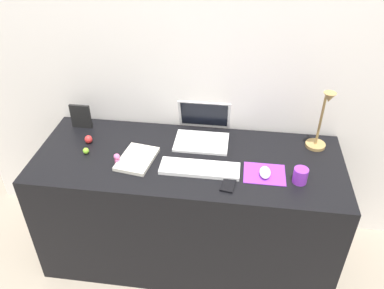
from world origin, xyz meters
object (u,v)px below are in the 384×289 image
object	(u,v)px
toy_figurine_red	(89,139)
coffee_mug	(300,176)
toy_figurine_lime	(86,151)
laptop	(203,130)
mouse	(265,172)
keyboard	(200,169)
cell_phone	(229,183)
desk_lamp	(322,122)
notebook_pad	(137,159)
toy_figurine_pink	(117,159)
picture_frame	(81,116)

from	to	relation	value
toy_figurine_red	coffee_mug	bearing A→B (deg)	-9.28
toy_figurine_lime	toy_figurine_red	size ratio (longest dim) A/B	0.76
coffee_mug	laptop	bearing A→B (deg)	147.58
laptop	mouse	world-z (taller)	laptop
keyboard	toy_figurine_red	world-z (taller)	toy_figurine_red
cell_phone	toy_figurine_red	world-z (taller)	toy_figurine_red
desk_lamp	toy_figurine_lime	world-z (taller)	desk_lamp
notebook_pad	toy_figurine_lime	distance (m)	0.29
toy_figurine_lime	toy_figurine_pink	xyz separation A→B (m)	(0.19, -0.06, 0.02)
toy_figurine_lime	desk_lamp	bearing A→B (deg)	9.53
notebook_pad	keyboard	bearing A→B (deg)	2.71
picture_frame	toy_figurine_lime	bearing A→B (deg)	-65.45
toy_figurine_pink	laptop	bearing A→B (deg)	36.37
laptop	toy_figurine_red	world-z (taller)	laptop
notebook_pad	toy_figurine_lime	world-z (taller)	toy_figurine_lime
keyboard	notebook_pad	bearing A→B (deg)	173.73
mouse	cell_phone	world-z (taller)	mouse
mouse	desk_lamp	size ratio (longest dim) A/B	0.26
desk_lamp	cell_phone	bearing A→B (deg)	-141.98
coffee_mug	toy_figurine_pink	distance (m)	0.94
laptop	toy_figurine_pink	distance (m)	0.52
desk_lamp	notebook_pad	size ratio (longest dim) A/B	1.57
coffee_mug	picture_frame	bearing A→B (deg)	164.67
cell_phone	notebook_pad	xyz separation A→B (m)	(-0.49, 0.13, 0.01)
cell_phone	desk_lamp	size ratio (longest dim) A/B	0.34
laptop	keyboard	distance (m)	0.31
cell_phone	coffee_mug	world-z (taller)	coffee_mug
mouse	toy_figurine_pink	bearing A→B (deg)	-179.78
mouse	notebook_pad	size ratio (longest dim) A/B	0.40
laptop	toy_figurine_red	bearing A→B (deg)	-167.39
notebook_pad	toy_figurine_red	distance (m)	0.33
laptop	coffee_mug	distance (m)	0.61
notebook_pad	mouse	bearing A→B (deg)	5.71
cell_phone	toy_figurine_lime	xyz separation A→B (m)	(-0.78, 0.15, 0.01)
notebook_pad	cell_phone	bearing A→B (deg)	-5.54
keyboard	toy_figurine_lime	world-z (taller)	toy_figurine_lime
toy_figurine_lime	toy_figurine_red	xyz separation A→B (m)	(-0.02, 0.10, 0.01)
cell_phone	mouse	bearing A→B (deg)	36.54
desk_lamp	toy_figurine_lime	bearing A→B (deg)	-170.47
notebook_pad	toy_figurine_pink	size ratio (longest dim) A/B	3.86
cell_phone	toy_figurine_lime	size ratio (longest dim) A/B	3.55
toy_figurine_red	toy_figurine_pink	bearing A→B (deg)	-37.45
toy_figurine_red	keyboard	bearing A→B (deg)	-13.91
laptop	toy_figurine_lime	bearing A→B (deg)	-158.36
notebook_pad	coffee_mug	world-z (taller)	coffee_mug
keyboard	toy_figurine_red	bearing A→B (deg)	166.09
keyboard	toy_figurine_red	distance (m)	0.67
toy_figurine_lime	keyboard	bearing A→B (deg)	-5.46
picture_frame	coffee_mug	world-z (taller)	picture_frame
keyboard	mouse	distance (m)	0.33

